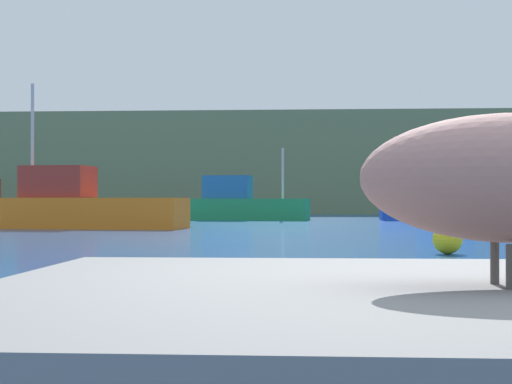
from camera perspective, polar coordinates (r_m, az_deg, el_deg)
The scene contains 5 objects.
hillside_backdrop at distance 64.58m, azimuth 4.76°, elevation 1.83°, with size 140.00×11.25×7.35m, color #6B7A51.
fishing_boat_orange at distance 31.12m, azimuth -11.75°, elevation -0.96°, with size 7.29×3.02×5.30m.
fishing_boat_blue at distance 43.87m, azimuth 13.25°, elevation -0.59°, with size 7.64×2.56×5.14m.
fishing_boat_green at distance 42.53m, azimuth -1.00°, elevation -0.81°, with size 6.52×2.53×3.63m.
mooring_buoy at distance 16.57m, azimuth 12.84°, elevation -3.13°, with size 0.58×0.58×0.58m, color yellow.
Camera 1 is at (-1.04, -3.42, 1.05)m, focal length 59.09 mm.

